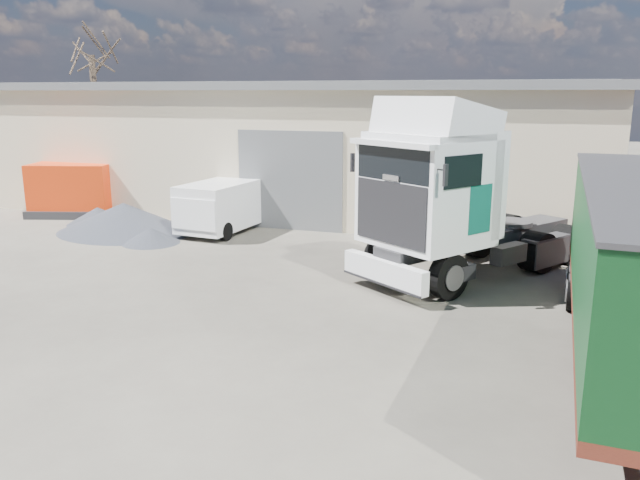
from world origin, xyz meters
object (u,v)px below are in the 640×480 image
(orange_skip, at_px, (75,193))
(bare_tree, at_px, (90,38))
(tractor_unit, at_px, (451,205))
(panel_van, at_px, (226,205))

(orange_skip, bearing_deg, bare_tree, 106.66)
(tractor_unit, height_order, orange_skip, tractor_unit)
(panel_van, bearing_deg, bare_tree, 147.14)
(tractor_unit, xyz_separation_m, orange_skip, (-15.66, 4.22, -1.11))
(panel_van, relative_size, orange_skip, 1.18)
(tractor_unit, xyz_separation_m, panel_van, (-8.44, 3.52, -1.10))
(bare_tree, xyz_separation_m, panel_van, (13.86, -10.95, -6.99))
(orange_skip, bearing_deg, panel_van, -21.78)
(bare_tree, xyz_separation_m, orange_skip, (6.64, -10.25, -6.99))
(bare_tree, distance_m, orange_skip, 14.07)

